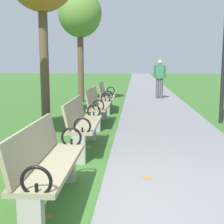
{
  "coord_description": "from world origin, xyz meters",
  "views": [
    {
      "loc": [
        0.41,
        -3.19,
        1.54
      ],
      "look_at": [
        -0.05,
        3.11,
        0.55
      ],
      "focal_mm": 50.96,
      "sensor_mm": 36.0,
      "label": 1
    }
  ],
  "objects_px": {
    "park_bench_3": "(98,106)",
    "pedestrian_walking": "(160,77)",
    "park_bench_2": "(82,123)",
    "tree_3": "(80,15)",
    "park_bench_1": "(47,164)",
    "park_bench_4": "(106,96)"
  },
  "relations": [
    {
      "from": "park_bench_4",
      "to": "tree_3",
      "type": "distance_m",
      "value": 3.81
    },
    {
      "from": "tree_3",
      "to": "pedestrian_walking",
      "type": "relative_size",
      "value": 2.63
    },
    {
      "from": "park_bench_3",
      "to": "park_bench_2",
      "type": "bearing_deg",
      "value": -90.0
    },
    {
      "from": "park_bench_1",
      "to": "park_bench_3",
      "type": "xyz_separation_m",
      "value": [
        0.0,
        4.53,
        0.0
      ]
    },
    {
      "from": "park_bench_1",
      "to": "park_bench_4",
      "type": "distance_m",
      "value": 6.79
    },
    {
      "from": "park_bench_1",
      "to": "pedestrian_walking",
      "type": "xyz_separation_m",
      "value": [
        1.94,
        10.36,
        0.44
      ]
    },
    {
      "from": "park_bench_3",
      "to": "park_bench_4",
      "type": "bearing_deg",
      "value": 90.0
    },
    {
      "from": "park_bench_2",
      "to": "park_bench_4",
      "type": "bearing_deg",
      "value": 90.0
    },
    {
      "from": "park_bench_3",
      "to": "pedestrian_walking",
      "type": "xyz_separation_m",
      "value": [
        1.94,
        5.82,
        0.44
      ]
    },
    {
      "from": "park_bench_4",
      "to": "tree_3",
      "type": "relative_size",
      "value": 0.38
    },
    {
      "from": "tree_3",
      "to": "park_bench_3",
      "type": "bearing_deg",
      "value": -75.37
    },
    {
      "from": "park_bench_1",
      "to": "park_bench_3",
      "type": "distance_m",
      "value": 4.53
    },
    {
      "from": "park_bench_1",
      "to": "pedestrian_walking",
      "type": "bearing_deg",
      "value": 79.41
    },
    {
      "from": "park_bench_3",
      "to": "pedestrian_walking",
      "type": "height_order",
      "value": "pedestrian_walking"
    },
    {
      "from": "park_bench_1",
      "to": "park_bench_4",
      "type": "bearing_deg",
      "value": 90.0
    },
    {
      "from": "park_bench_2",
      "to": "pedestrian_walking",
      "type": "bearing_deg",
      "value": 76.57
    },
    {
      "from": "park_bench_2",
      "to": "pedestrian_walking",
      "type": "relative_size",
      "value": 0.99
    },
    {
      "from": "park_bench_1",
      "to": "pedestrian_walking",
      "type": "distance_m",
      "value": 10.55
    },
    {
      "from": "park_bench_2",
      "to": "park_bench_3",
      "type": "xyz_separation_m",
      "value": [
        -0.0,
        2.29,
        0.0
      ]
    },
    {
      "from": "park_bench_2",
      "to": "park_bench_3",
      "type": "relative_size",
      "value": 1.0
    },
    {
      "from": "park_bench_2",
      "to": "tree_3",
      "type": "distance_m",
      "value": 7.47
    },
    {
      "from": "park_bench_4",
      "to": "tree_3",
      "type": "height_order",
      "value": "tree_3"
    }
  ]
}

